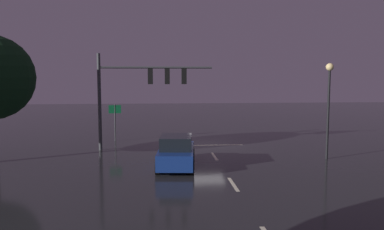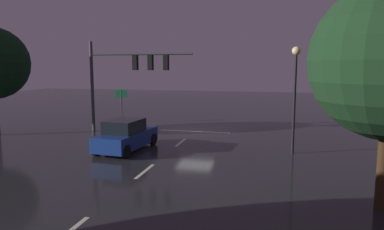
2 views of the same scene
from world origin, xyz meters
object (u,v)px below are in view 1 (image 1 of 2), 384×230
traffic_signal_assembly (142,84)px  car_approaching (176,152)px  street_lamp_left_kerb (329,93)px  route_sign (115,115)px

traffic_signal_assembly → car_approaching: bearing=111.3°
car_approaching → street_lamp_left_kerb: street_lamp_left_kerb is taller
car_approaching → traffic_signal_assembly: bearing=-68.7°
car_approaching → route_sign: (4.15, -8.65, 1.15)m
traffic_signal_assembly → route_sign: (2.15, -3.55, -2.33)m
street_lamp_left_kerb → route_sign: size_ratio=2.05×
traffic_signal_assembly → car_approaching: 6.50m
car_approaching → route_sign: bearing=-64.4°
car_approaching → street_lamp_left_kerb: size_ratio=0.81×
car_approaching → street_lamp_left_kerb: bearing=-171.5°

